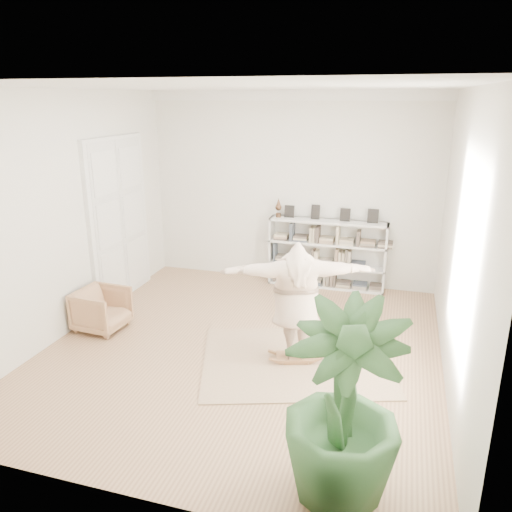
{
  "coord_description": "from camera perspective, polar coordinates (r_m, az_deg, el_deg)",
  "views": [
    {
      "loc": [
        2.03,
        -6.19,
        3.47
      ],
      "look_at": [
        0.07,
        0.4,
        1.28
      ],
      "focal_mm": 35.0,
      "sensor_mm": 36.0,
      "label": 1
    }
  ],
  "objects": [
    {
      "name": "bookshelf",
      "position": [
        9.53,
        8.05,
        0.16
      ],
      "size": [
        2.2,
        0.35,
        1.64
      ],
      "color": "silver",
      "rests_on": "floor"
    },
    {
      "name": "rocker_board",
      "position": [
        7.02,
        4.44,
        -11.43
      ],
      "size": [
        0.57,
        0.44,
        0.11
      ],
      "rotation": [
        0.0,
        0.0,
        0.32
      ],
      "color": "brown",
      "rests_on": "rug"
    },
    {
      "name": "person",
      "position": [
        6.64,
        4.62,
        -4.81
      ],
      "size": [
        2.08,
        1.15,
        1.63
      ],
      "primitive_type": "imported",
      "rotation": [
        0.0,
        0.0,
        3.46
      ],
      "color": "beige",
      "rests_on": "rocker_board"
    },
    {
      "name": "rug",
      "position": [
        7.04,
        4.43,
        -11.83
      ],
      "size": [
        3.0,
        2.69,
        0.02
      ],
      "primitive_type": "cube",
      "rotation": [
        0.0,
        0.0,
        0.32
      ],
      "color": "tan",
      "rests_on": "floor"
    },
    {
      "name": "doors",
      "position": [
        9.1,
        -15.34,
        3.86
      ],
      "size": [
        0.09,
        1.78,
        2.92
      ],
      "color": "white",
      "rests_on": "floor"
    },
    {
      "name": "armchair",
      "position": [
        8.15,
        -17.21,
        -5.86
      ],
      "size": [
        0.77,
        0.75,
        0.66
      ],
      "primitive_type": "imported",
      "rotation": [
        0.0,
        0.0,
        1.51
      ],
      "color": "tan",
      "rests_on": "floor"
    },
    {
      "name": "room_shell",
      "position": [
        9.35,
        4.23,
        17.85
      ],
      "size": [
        6.0,
        6.0,
        6.0
      ],
      "color": "silver",
      "rests_on": "floor"
    },
    {
      "name": "floor",
      "position": [
        7.38,
        -1.44,
        -10.4
      ],
      "size": [
        6.0,
        6.0,
        0.0
      ],
      "primitive_type": "plane",
      "color": "#8F6649",
      "rests_on": "ground"
    },
    {
      "name": "houseplant",
      "position": [
        4.56,
        9.86,
        -16.49
      ],
      "size": [
        1.12,
        1.12,
        1.87
      ],
      "primitive_type": "imported",
      "rotation": [
        0.0,
        0.0,
        -0.08
      ],
      "color": "#2E582C",
      "rests_on": "floor"
    }
  ]
}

